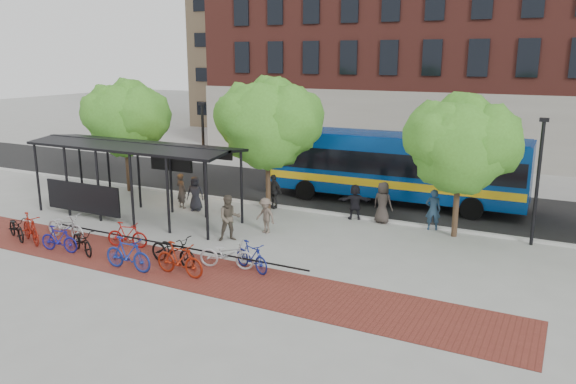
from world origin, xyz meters
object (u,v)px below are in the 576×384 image
at_px(tree_c, 463,141).
at_px(lamp_post_left, 203,148).
at_px(tree_b, 270,120).
at_px(bus_shelter, 132,154).
at_px(bus, 393,164).
at_px(bike_8, 173,250).
at_px(bike_7, 128,254).
at_px(bike_10, 227,254).
at_px(pedestrian_1, 182,191).
at_px(bike_0, 16,228).
at_px(bike_4, 82,241).
at_px(pedestrian_7, 433,210).
at_px(pedestrian_0, 195,193).
at_px(pedestrian_3, 265,216).
at_px(pedestrian_5, 355,202).
at_px(bike_1, 31,228).
at_px(bike_3, 59,239).
at_px(bike_11, 252,256).
at_px(pedestrian_6, 383,203).
at_px(lamp_post_right, 538,178).
at_px(bike_2, 66,226).
at_px(bike_9, 179,259).
at_px(pedestrian_8, 229,218).
at_px(pedestrian_4, 273,191).
at_px(tree_a, 126,116).
at_px(bike_5, 127,235).

distance_m(tree_c, lamp_post_left, 13.16).
bearing_deg(tree_b, lamp_post_left, 176.50).
relative_size(bus_shelter, bus, 0.80).
bearing_deg(bike_8, tree_c, -40.56).
xyz_separation_m(bike_7, bike_10, (3.01, 1.77, -0.07)).
height_order(lamp_post_left, pedestrian_1, lamp_post_left).
relative_size(bike_0, bike_7, 0.94).
xyz_separation_m(bike_4, pedestrian_7, (11.33, 9.19, 0.42)).
xyz_separation_m(bike_4, pedestrian_0, (0.19, 7.05, 0.37)).
height_order(pedestrian_3, pedestrian_7, pedestrian_7).
relative_size(bike_7, pedestrian_5, 1.21).
distance_m(tree_b, bike_1, 11.48).
distance_m(bike_3, bike_11, 7.86).
height_order(bike_8, pedestrian_6, pedestrian_6).
bearing_deg(lamp_post_right, bike_2, -155.10).
bearing_deg(bike_3, bike_9, -94.67).
relative_size(bus_shelter, bike_4, 5.71).
bearing_deg(pedestrian_3, pedestrian_6, 56.98).
xyz_separation_m(bus, pedestrian_8, (-4.10, -9.04, -1.09)).
xyz_separation_m(tree_c, pedestrian_4, (-9.06, 0.45, -3.20)).
xyz_separation_m(tree_a, bike_3, (4.61, -9.04, -3.72)).
relative_size(tree_a, bike_3, 3.58).
bearing_deg(bus_shelter, bike_2, -92.77).
height_order(tree_a, bike_4, tree_a).
xyz_separation_m(bike_2, bike_11, (8.70, 0.47, -0.03)).
height_order(tree_c, lamp_post_left, tree_c).
distance_m(lamp_post_left, bike_11, 10.80).
relative_size(tree_b, bike_0, 3.40).
distance_m(tree_a, pedestrian_1, 6.11).
height_order(tree_a, bike_11, tree_a).
relative_size(bike_10, pedestrian_1, 1.16).
xyz_separation_m(bike_5, bike_8, (2.84, -0.70, 0.04)).
relative_size(bus, bike_5, 7.71).
bearing_deg(bus, bike_2, -131.82).
bearing_deg(lamp_post_right, bike_8, -143.91).
relative_size(bike_5, bike_9, 0.86).
relative_size(bike_0, pedestrian_6, 1.00).
height_order(tree_a, pedestrian_0, tree_a).
distance_m(bike_2, bike_8, 5.86).
xyz_separation_m(bus_shelter, bus, (10.08, 8.02, -0.95)).
height_order(bus_shelter, bike_7, bus_shelter).
bearing_deg(pedestrian_6, bus, -68.28).
height_order(tree_b, pedestrian_8, tree_b).
distance_m(bike_4, bike_10, 5.96).
distance_m(tree_a, bike_10, 14.12).
bearing_deg(pedestrian_7, bike_7, 29.59).
height_order(bike_5, pedestrian_7, pedestrian_7).
bearing_deg(bike_10, bike_8, 93.36).
bearing_deg(pedestrian_1, bike_5, 123.25).
bearing_deg(bike_7, bike_10, -59.97).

